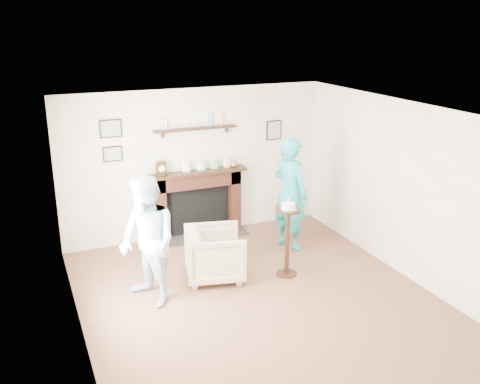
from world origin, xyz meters
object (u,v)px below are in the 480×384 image
object	(u,v)px
man	(151,301)
armchair	(216,277)
woman	(289,246)
pedestal_table	(288,228)

from	to	relation	value
man	armchair	bearing A→B (deg)	87.43
woman	man	bearing A→B (deg)	89.56
pedestal_table	woman	bearing A→B (deg)	59.82
pedestal_table	armchair	bearing A→B (deg)	162.56
armchair	man	bearing A→B (deg)	120.31
woman	armchair	bearing A→B (deg)	91.03
armchair	man	size ratio (longest dim) A/B	0.47
armchair	woman	bearing A→B (deg)	-56.02
armchair	man	distance (m)	1.07
man	woman	size ratio (longest dim) A/B	0.94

